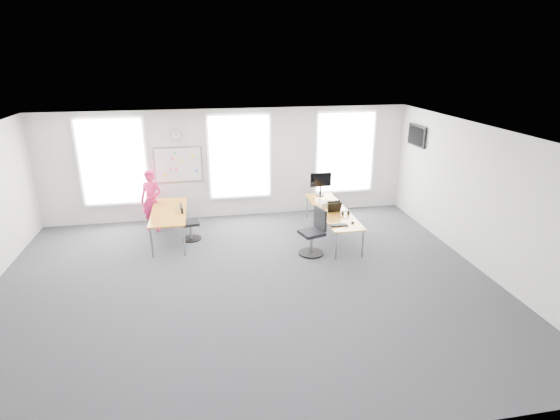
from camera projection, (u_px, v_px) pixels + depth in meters
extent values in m
plane|color=#252529|center=(246.00, 284.00, 8.77)|extent=(10.00, 10.00, 0.00)
plane|color=white|center=(242.00, 135.00, 7.74)|extent=(10.00, 10.00, 0.00)
plane|color=silver|center=(229.00, 164.00, 11.95)|extent=(10.00, 0.00, 10.00)
plane|color=silver|center=(284.00, 346.00, 4.56)|extent=(10.00, 0.00, 10.00)
plane|color=silver|center=(483.00, 199.00, 9.10)|extent=(0.00, 10.00, 10.00)
cube|color=white|center=(113.00, 162.00, 11.35)|extent=(1.60, 0.06, 2.20)
cube|color=white|center=(240.00, 157.00, 11.91)|extent=(1.60, 0.06, 2.20)
cube|color=white|center=(345.00, 152.00, 12.42)|extent=(1.60, 0.06, 2.20)
cube|color=gold|center=(333.00, 211.00, 10.89)|extent=(0.74, 2.79, 0.03)
cylinder|color=gray|center=(336.00, 246.00, 9.72)|extent=(0.05, 0.05, 0.65)
cylinder|color=gray|center=(363.00, 244.00, 9.83)|extent=(0.05, 0.05, 0.65)
cylinder|color=gray|center=(307.00, 207.00, 12.19)|extent=(0.05, 0.05, 0.65)
cylinder|color=gray|center=(329.00, 205.00, 12.30)|extent=(0.05, 0.05, 0.65)
cube|color=gold|center=(169.00, 211.00, 10.61)|extent=(0.83, 2.08, 0.03)
cylinder|color=gray|center=(152.00, 243.00, 9.78)|extent=(0.05, 0.05, 0.73)
cylinder|color=gray|center=(184.00, 241.00, 9.90)|extent=(0.05, 0.05, 0.73)
cylinder|color=gray|center=(158.00, 213.00, 11.59)|extent=(0.05, 0.05, 0.73)
cylinder|color=gray|center=(186.00, 211.00, 11.71)|extent=(0.05, 0.05, 0.73)
cylinder|color=black|center=(311.00, 253.00, 10.09)|extent=(0.58, 0.58, 0.03)
cylinder|color=gray|center=(311.00, 243.00, 10.00)|extent=(0.07, 0.07, 0.46)
cube|color=black|center=(312.00, 233.00, 9.92)|extent=(0.61, 0.61, 0.08)
cube|color=black|center=(320.00, 219.00, 9.91)|extent=(0.19, 0.46, 0.50)
cylinder|color=black|center=(192.00, 239.00, 10.87)|extent=(0.48, 0.48, 0.03)
cylinder|color=gray|center=(191.00, 231.00, 10.80)|extent=(0.06, 0.06, 0.39)
cube|color=black|center=(190.00, 223.00, 10.73)|extent=(0.45, 0.45, 0.07)
cube|color=black|center=(182.00, 214.00, 10.59)|extent=(0.09, 0.39, 0.42)
imported|color=#DF1E5B|center=(152.00, 201.00, 11.20)|extent=(0.68, 0.57, 1.60)
cube|color=silver|center=(178.00, 165.00, 11.68)|extent=(1.20, 0.03, 0.90)
cylinder|color=gray|center=(176.00, 135.00, 11.41)|extent=(0.30, 0.04, 0.30)
cube|color=black|center=(417.00, 136.00, 11.60)|extent=(0.06, 0.90, 0.55)
cube|color=black|center=(339.00, 225.00, 9.90)|extent=(0.42, 0.16, 0.02)
ellipsoid|color=black|center=(353.00, 222.00, 10.05)|extent=(0.09, 0.12, 0.04)
cylinder|color=black|center=(345.00, 218.00, 10.32)|extent=(0.07, 0.07, 0.01)
cylinder|color=black|center=(343.00, 213.00, 10.53)|extent=(0.04, 0.09, 0.09)
cylinder|color=black|center=(348.00, 213.00, 10.55)|extent=(0.04, 0.09, 0.09)
cylinder|color=gold|center=(343.00, 213.00, 10.53)|extent=(0.01, 0.10, 0.10)
cube|color=black|center=(346.00, 211.00, 10.52)|extent=(0.16, 0.02, 0.02)
cube|color=black|center=(334.00, 206.00, 10.74)|extent=(0.34, 0.11, 0.27)
cube|color=orange|center=(335.00, 208.00, 10.67)|extent=(0.32, 0.13, 0.25)
cube|color=black|center=(335.00, 208.00, 10.65)|extent=(0.34, 0.13, 0.27)
cube|color=beige|center=(326.00, 204.00, 11.16)|extent=(0.36, 0.29, 0.11)
cylinder|color=black|center=(320.00, 195.00, 11.99)|extent=(0.24, 0.24, 0.02)
cylinder|color=black|center=(320.00, 191.00, 11.95)|extent=(0.05, 0.05, 0.24)
cube|color=black|center=(321.00, 180.00, 11.83)|extent=(0.58, 0.04, 0.39)
cube|color=black|center=(321.00, 180.00, 11.81)|extent=(0.54, 0.01, 0.35)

